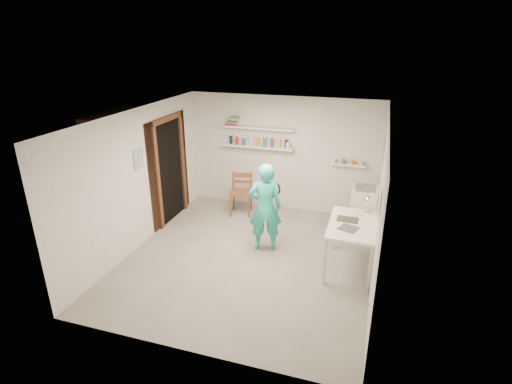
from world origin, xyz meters
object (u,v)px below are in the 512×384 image
(belfast_sink, at_px, (365,195))
(desk_lamp, at_px, (369,200))
(wooden_chair, at_px, (241,193))
(wall_clock, at_px, (272,189))
(man, at_px, (265,207))
(work_table, at_px, (350,246))

(belfast_sink, xyz_separation_m, desk_lamp, (0.09, -1.03, 0.32))
(desk_lamp, bearing_deg, wooden_chair, 158.94)
(wall_clock, height_order, desk_lamp, wall_clock)
(man, distance_m, wall_clock, 0.34)
(wooden_chair, height_order, desk_lamp, desk_lamp)
(belfast_sink, bearing_deg, man, -140.87)
(belfast_sink, bearing_deg, wall_clock, -144.53)
(work_table, bearing_deg, desk_lamp, 67.58)
(belfast_sink, distance_m, wooden_chair, 2.48)
(wall_clock, distance_m, desk_lamp, 1.61)
(belfast_sink, xyz_separation_m, work_table, (-0.11, -1.51, -0.30))
(wooden_chair, xyz_separation_m, desk_lamp, (2.55, -0.98, 0.55))
(wooden_chair, bearing_deg, belfast_sink, -9.93)
(man, distance_m, desk_lamp, 1.72)
(wooden_chair, height_order, work_table, wooden_chair)
(wooden_chair, xyz_separation_m, work_table, (2.36, -1.46, -0.07))
(wall_clock, distance_m, work_table, 1.61)
(wooden_chair, bearing_deg, work_table, -42.85)
(wooden_chair, distance_m, work_table, 2.77)
(belfast_sink, height_order, wooden_chair, wooden_chair)
(belfast_sink, relative_size, work_table, 0.50)
(man, distance_m, work_table, 1.54)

